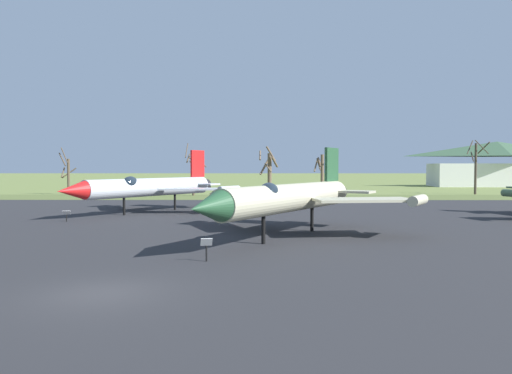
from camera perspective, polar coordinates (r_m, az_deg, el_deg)
name	(u,v)px	position (r m, az deg, el deg)	size (l,w,h in m)	color
ground_plane	(102,295)	(18.27, -17.02, -11.59)	(600.00, 600.00, 0.00)	olive
asphalt_apron	(183,229)	(35.40, -8.31, -4.72)	(106.44, 59.36, 0.05)	#28282B
grass_verge_strip	(222,197)	(70.74, -3.90, -1.17)	(166.44, 12.00, 0.06)	#586532
jet_fighter_rear_center	(289,197)	(30.65, 3.75, -1.17)	(14.23, 16.76, 5.71)	#B7B293
info_placard_rear_center	(206,247)	(23.08, -5.64, -6.79)	(0.58, 0.38, 1.12)	black
jet_fighter_rear_left	(148,187)	(47.86, -12.18, 0.03)	(14.67, 16.14, 6.04)	silver
info_placard_rear_left	(67,215)	(42.05, -20.69, -2.94)	(0.68, 0.42, 0.91)	black
bare_tree_far_left	(67,174)	(83.45, -20.60, 1.44)	(2.27, 2.88, 7.29)	brown
bare_tree_left_of_center	(193,170)	(74.76, -7.13, 1.91)	(3.07, 3.06, 7.83)	brown
bare_tree_center	(269,170)	(76.37, 1.48, 1.92)	(2.97, 3.10, 7.43)	brown
bare_tree_right_of_center	(322,172)	(79.11, 7.51, 1.73)	(3.03, 2.94, 6.22)	brown
bare_tree_far_right	(476,164)	(85.56, 23.68, 2.36)	(3.19, 3.39, 8.47)	#42382D
visitor_building	(497,164)	(121.52, 25.64, 2.35)	(29.27, 11.84, 9.78)	silver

